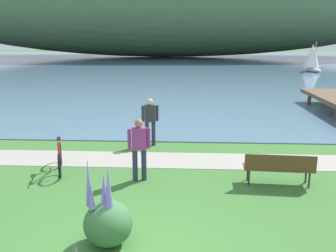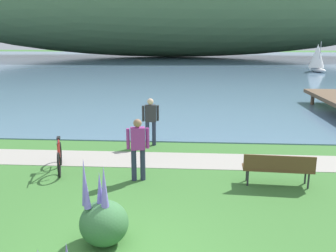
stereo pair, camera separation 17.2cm
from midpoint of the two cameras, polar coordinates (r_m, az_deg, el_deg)
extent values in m
cube|color=#5B7F9E|center=(52.93, 2.69, 9.86)|extent=(180.00, 80.00, 0.04)
cube|color=#A39E93|center=(11.50, -1.74, -5.36)|extent=(60.00, 1.50, 0.01)
cube|color=brown|center=(9.95, 17.42, -6.45)|extent=(1.83, 0.59, 0.05)
cube|color=brown|center=(9.68, 17.72, -5.63)|extent=(1.80, 0.16, 0.40)
cylinder|color=#2D2D33|center=(10.08, 12.85, -7.25)|extent=(0.05, 0.05, 0.45)
cylinder|color=#2D2D33|center=(10.34, 21.38, -7.33)|extent=(0.05, 0.05, 0.45)
cylinder|color=#2D2D33|center=(9.77, 13.02, -7.96)|extent=(0.05, 0.05, 0.45)
cylinder|color=#2D2D33|center=(10.04, 21.82, -8.02)|extent=(0.05, 0.05, 0.45)
torus|color=black|center=(10.44, -16.43, -5.93)|extent=(0.28, 0.70, 0.72)
torus|color=black|center=(11.44, -16.29, -4.18)|extent=(0.28, 0.70, 0.72)
cylinder|color=red|center=(10.67, -16.50, -3.76)|extent=(0.23, 0.59, 0.61)
cylinder|color=red|center=(10.63, -16.59, -2.33)|extent=(0.24, 0.64, 0.09)
cylinder|color=red|center=(10.99, -16.44, -3.37)|extent=(0.08, 0.13, 0.54)
cylinder|color=red|center=(11.23, -16.32, -4.46)|extent=(0.16, 0.41, 0.05)
cylinder|color=red|center=(11.19, -16.41, -3.11)|extent=(0.14, 0.36, 0.56)
cylinder|color=red|center=(10.37, -16.54, -4.32)|extent=(0.06, 0.09, 0.60)
cube|color=black|center=(10.94, -16.54, -1.84)|extent=(0.17, 0.26, 0.05)
cylinder|color=black|center=(10.30, -16.67, -2.48)|extent=(0.17, 0.46, 0.02)
cylinder|color=#282D47|center=(12.88, -2.90, -1.22)|extent=(0.14, 0.14, 0.88)
cylinder|color=#282D47|center=(12.91, -1.84, -1.17)|extent=(0.14, 0.14, 0.88)
cube|color=#2D2D33|center=(12.72, -2.40, 2.02)|extent=(0.42, 0.31, 0.60)
sphere|color=beige|center=(12.64, -2.42, 3.88)|extent=(0.22, 0.22, 0.22)
cylinder|color=#2D2D33|center=(12.69, -3.57, 1.98)|extent=(0.09, 0.09, 0.56)
cylinder|color=#2D2D33|center=(12.76, -1.25, 2.07)|extent=(0.09, 0.09, 0.56)
cylinder|color=#282D47|center=(9.82, -4.92, -6.16)|extent=(0.14, 0.14, 0.88)
cylinder|color=#282D47|center=(9.84, -3.51, -6.11)|extent=(0.14, 0.14, 0.88)
cube|color=#9E338C|center=(9.60, -4.29, -1.98)|extent=(0.42, 0.29, 0.60)
sphere|color=#9E7051|center=(9.49, -4.34, 0.45)|extent=(0.22, 0.22, 0.22)
cylinder|color=#9E338C|center=(9.59, -5.85, -2.04)|extent=(0.09, 0.09, 0.56)
cylinder|color=#9E338C|center=(9.62, -2.75, -1.93)|extent=(0.09, 0.09, 0.56)
ellipsoid|color=#386B3D|center=(7.06, -9.38, -14.93)|extent=(0.92, 0.92, 0.85)
cylinder|color=#386B3D|center=(6.96, -12.15, -12.57)|extent=(0.02, 0.02, 0.12)
cone|color=#7A6BC6|center=(6.75, -12.38, -8.68)|extent=(0.13, 0.13, 0.90)
cylinder|color=#386B3D|center=(6.92, -9.90, -12.63)|extent=(0.02, 0.02, 0.12)
cone|color=#7A6BC6|center=(6.76, -10.03, -9.74)|extent=(0.13, 0.13, 0.64)
cylinder|color=#386B3D|center=(6.81, -9.18, -13.06)|extent=(0.02, 0.02, 0.12)
cone|color=#7A6BC6|center=(6.61, -9.33, -9.50)|extent=(0.15, 0.15, 0.80)
cylinder|color=#386B3D|center=(6.84, -11.84, -13.06)|extent=(0.02, 0.02, 0.12)
cone|color=#7A6BC6|center=(6.70, -11.99, -10.57)|extent=(0.13, 0.13, 0.53)
ellipsoid|color=white|center=(42.95, 22.68, 8.21)|extent=(1.54, 2.89, 0.49)
cylinder|color=#B2B2B2|center=(42.67, 23.05, 10.35)|extent=(0.07, 0.07, 2.79)
cone|color=white|center=(43.07, 22.67, 10.23)|extent=(2.05, 2.05, 2.51)
cylinder|color=brown|center=(22.20, 22.11, 3.85)|extent=(0.20, 0.20, 0.60)
camera|label=1|loc=(0.09, -89.58, 0.11)|focal=38.48mm
camera|label=2|loc=(0.09, 90.42, -0.11)|focal=38.48mm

